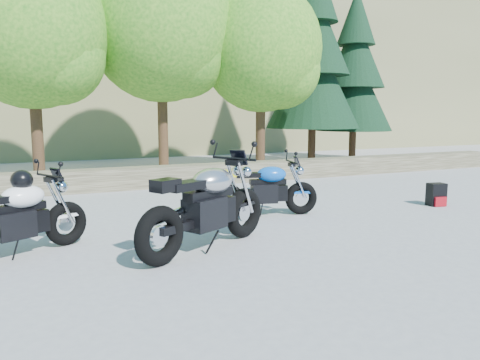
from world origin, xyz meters
name	(u,v)px	position (x,y,z in m)	size (l,w,h in m)	color
ground	(257,246)	(0.00, 0.00, 0.00)	(90.00, 90.00, 0.00)	gray
stone_wall	(155,177)	(0.00, 5.50, 0.25)	(22.00, 0.55, 0.50)	#453F2E
hillside	(113,28)	(3.00, 28.00, 7.50)	(80.00, 30.00, 15.00)	#676840
tree_decid_left	(36,35)	(-2.39, 7.14, 3.63)	(3.67, 3.67, 5.62)	#382314
tree_decid_mid	(165,30)	(0.91, 7.54, 4.04)	(4.08, 4.08, 6.24)	#382314
tree_decid_right	(265,53)	(3.71, 6.94, 3.50)	(3.54, 3.54, 5.41)	#382314
conifer_near	(314,56)	(6.20, 8.20, 3.68)	(3.17, 3.17, 7.06)	#382314
conifer_far	(355,72)	(8.40, 8.80, 3.27)	(2.82, 2.82, 6.27)	#382314
silver_bike	(207,207)	(-0.68, 0.10, 0.57)	(2.14, 1.25, 1.17)	black
white_bike	(14,215)	(-2.94, 0.78, 0.53)	(1.80, 1.01, 1.08)	black
blue_bike	(266,190)	(0.96, 1.60, 0.46)	(1.86, 0.70, 0.94)	black
backpack	(436,195)	(4.37, 1.03, 0.21)	(0.35, 0.32, 0.43)	black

